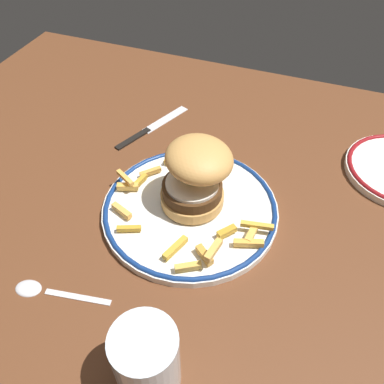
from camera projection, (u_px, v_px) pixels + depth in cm
name	position (u px, v px, depth cm)	size (l,w,h in cm)	color
ground_plane	(187.00, 226.00, 63.94)	(117.70, 95.16, 4.00)	brown
dinner_plate	(192.00, 209.00, 62.65)	(27.19, 27.19, 1.60)	white
burger	(197.00, 174.00, 59.18)	(10.70, 11.12, 10.80)	tan
fries_pile	(190.00, 206.00, 61.07)	(26.21, 25.83, 2.80)	gold
water_glass	(147.00, 363.00, 42.98)	(7.14, 7.14, 9.65)	silver
knife	(147.00, 130.00, 77.54)	(8.24, 17.22, 0.70)	black
spoon	(38.00, 289.00, 53.42)	(13.40, 3.89, 0.90)	silver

